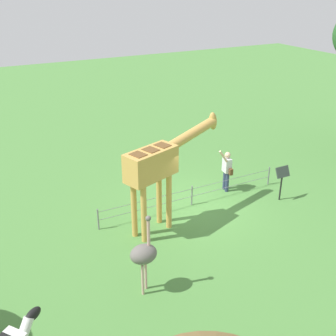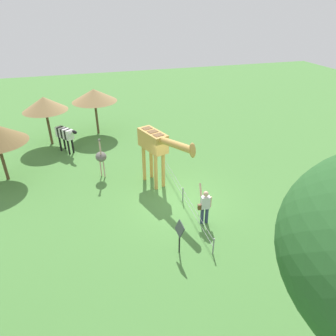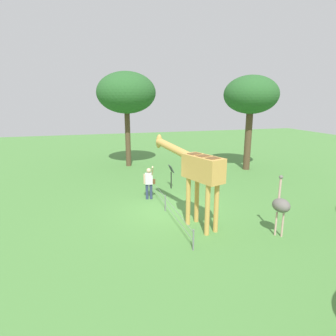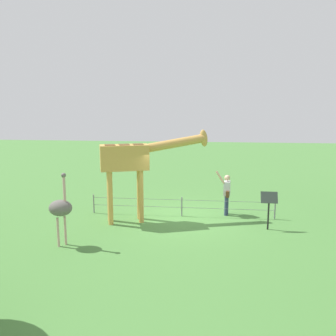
{
  "view_description": "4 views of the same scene",
  "coord_description": "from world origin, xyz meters",
  "px_view_note": "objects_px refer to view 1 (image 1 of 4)",
  "views": [
    {
      "loc": [
        -6.73,
        -10.91,
        7.46
      ],
      "look_at": [
        -0.88,
        0.38,
        1.57
      ],
      "focal_mm": 44.13,
      "sensor_mm": 36.0,
      "label": 1
    },
    {
      "loc": [
        11.04,
        -3.73,
        8.31
      ],
      "look_at": [
        0.03,
        -0.51,
        1.93
      ],
      "focal_mm": 32.48,
      "sensor_mm": 36.0,
      "label": 2
    },
    {
      "loc": [
        -11.32,
        3.28,
        4.84
      ],
      "look_at": [
        -0.18,
        0.14,
        2.01
      ],
      "focal_mm": 30.09,
      "sensor_mm": 36.0,
      "label": 3
    },
    {
      "loc": [
        0.94,
        -12.77,
        4.14
      ],
      "look_at": [
        -0.43,
        -0.69,
        2.03
      ],
      "focal_mm": 37.37,
      "sensor_mm": 36.0,
      "label": 4
    }
  ],
  "objects_px": {
    "giraffe": "(159,164)",
    "info_sign": "(282,176)",
    "visitor": "(227,169)",
    "ostrich": "(144,254)"
  },
  "relations": [
    {
      "from": "visitor",
      "to": "ostrich",
      "type": "bearing_deg",
      "value": -143.98
    },
    {
      "from": "giraffe",
      "to": "visitor",
      "type": "distance_m",
      "value": 3.82
    },
    {
      "from": "giraffe",
      "to": "info_sign",
      "type": "relative_size",
      "value": 2.98
    },
    {
      "from": "visitor",
      "to": "info_sign",
      "type": "xyz_separation_m",
      "value": [
        1.34,
        -1.53,
        0.05
      ]
    },
    {
      "from": "ostrich",
      "to": "info_sign",
      "type": "bearing_deg",
      "value": 18.66
    },
    {
      "from": "giraffe",
      "to": "visitor",
      "type": "bearing_deg",
      "value": 18.62
    },
    {
      "from": "info_sign",
      "to": "visitor",
      "type": "bearing_deg",
      "value": 131.22
    },
    {
      "from": "giraffe",
      "to": "ostrich",
      "type": "distance_m",
      "value": 3.27
    },
    {
      "from": "giraffe",
      "to": "ostrich",
      "type": "relative_size",
      "value": 1.75
    },
    {
      "from": "giraffe",
      "to": "info_sign",
      "type": "height_order",
      "value": "giraffe"
    }
  ]
}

